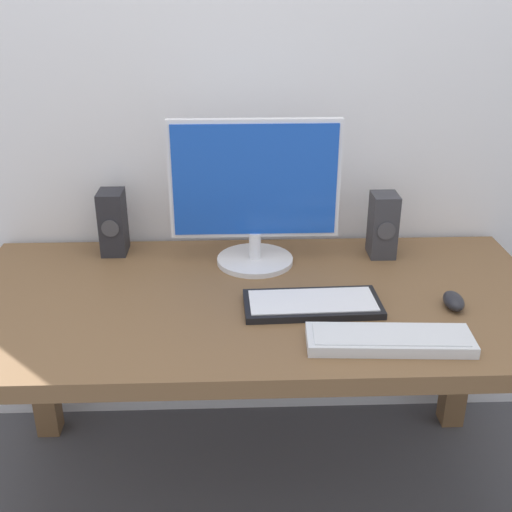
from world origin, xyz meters
name	(u,v)px	position (x,y,z in m)	size (l,w,h in m)	color
ground_plane	(255,489)	(0.00, 0.00, 0.00)	(6.00, 6.00, 0.00)	#4C4C51
desk	(255,325)	(0.00, 0.00, 0.61)	(1.64, 0.80, 0.71)	brown
monitor	(255,192)	(0.01, 0.23, 0.93)	(0.50, 0.23, 0.44)	silver
keyboard_primary	(312,304)	(0.15, -0.07, 0.72)	(0.37, 0.18, 0.02)	black
keyboard_secondary	(389,340)	(0.31, -0.27, 0.72)	(0.40, 0.14, 0.03)	silver
mouse	(454,301)	(0.52, -0.09, 0.73)	(0.05, 0.09, 0.04)	#232328
speaker_right	(383,225)	(0.41, 0.26, 0.81)	(0.08, 0.10, 0.20)	#333338
speaker_left	(113,222)	(-0.44, 0.31, 0.81)	(0.08, 0.10, 0.20)	#232328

